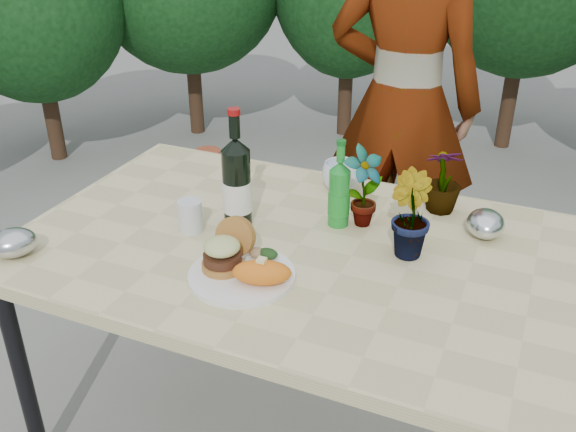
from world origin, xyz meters
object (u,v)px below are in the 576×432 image
at_px(dinner_plate, 242,275).
at_px(person, 403,104).
at_px(wine_bottle, 237,184).
at_px(patio_table, 299,261).

relative_size(dinner_plate, person, 0.16).
distance_m(dinner_plate, person, 1.25).
bearing_deg(wine_bottle, person, 73.20).
relative_size(dinner_plate, wine_bottle, 0.78).
height_order(patio_table, dinner_plate, dinner_plate).
bearing_deg(person, dinner_plate, 84.16).
height_order(dinner_plate, wine_bottle, wine_bottle).
relative_size(patio_table, dinner_plate, 5.71).
bearing_deg(wine_bottle, patio_table, -13.18).
xyz_separation_m(patio_table, dinner_plate, (-0.07, -0.22, 0.06)).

